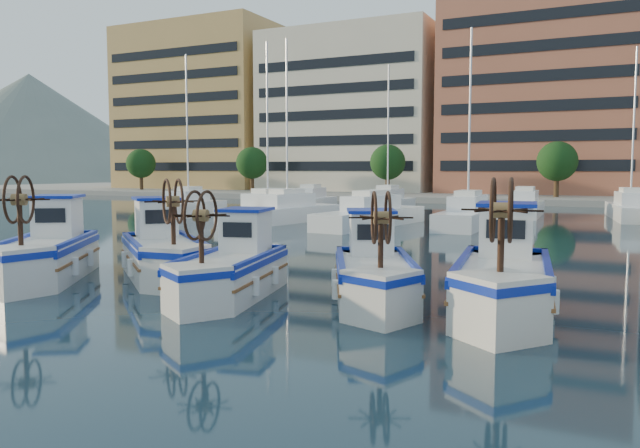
{
  "coord_description": "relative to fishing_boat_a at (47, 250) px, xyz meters",
  "views": [
    {
      "loc": [
        9.89,
        -13.53,
        3.36
      ],
      "look_at": [
        0.62,
        5.65,
        1.5
      ],
      "focal_mm": 35.0,
      "sensor_mm": 36.0,
      "label": 1
    }
  ],
  "objects": [
    {
      "name": "ground",
      "position": [
        5.96,
        0.06,
        -0.89
      ],
      "size": [
        300.0,
        300.0,
        0.0
      ],
      "primitive_type": "plane",
      "color": "#183040",
      "rests_on": "ground"
    },
    {
      "name": "waterfront",
      "position": [
        15.19,
        65.1,
        10.21
      ],
      "size": [
        180.0,
        40.0,
        25.6
      ],
      "color": "gray",
      "rests_on": "ground"
    },
    {
      "name": "hill_west",
      "position": [
        -134.04,
        110.06,
        -0.89
      ],
      "size": [
        180.0,
        180.0,
        60.0
      ],
      "primitive_type": "cone",
      "color": "slate",
      "rests_on": "ground"
    },
    {
      "name": "yacht_marina",
      "position": [
        3.75,
        27.74,
        -0.36
      ],
      "size": [
        40.72,
        24.14,
        11.5
      ],
      "color": "white",
      "rests_on": "ground"
    },
    {
      "name": "fishing_boat_a",
      "position": [
        0.0,
        0.0,
        0.0
      ],
      "size": [
        4.43,
        5.27,
        3.22
      ],
      "rotation": [
        0.0,
        0.0,
        0.57
      ],
      "color": "silver",
      "rests_on": "ground"
    },
    {
      "name": "fishing_boat_b",
      "position": [
        3.0,
        1.78,
        -0.03
      ],
      "size": [
        4.92,
        4.69,
        3.12
      ],
      "rotation": [
        0.0,
        0.0,
        0.85
      ],
      "color": "silver",
      "rests_on": "ground"
    },
    {
      "name": "fishing_boat_c",
      "position": [
        6.6,
        0.29,
        -0.09
      ],
      "size": [
        2.82,
        4.78,
        2.89
      ],
      "rotation": [
        0.0,
        0.0,
        0.22
      ],
      "color": "silver",
      "rests_on": "ground"
    },
    {
      "name": "fishing_boat_d",
      "position": [
        10.23,
        1.31,
        -0.09
      ],
      "size": [
        3.59,
        4.81,
        2.9
      ],
      "rotation": [
        0.0,
        0.0,
        0.44
      ],
      "color": "silver",
      "rests_on": "ground"
    },
    {
      "name": "fishing_boat_e",
      "position": [
        13.44,
        1.49,
        -0.0
      ],
      "size": [
        2.71,
        5.28,
        3.22
      ],
      "rotation": [
        0.0,
        0.0,
        0.13
      ],
      "color": "silver",
      "rests_on": "ground"
    }
  ]
}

